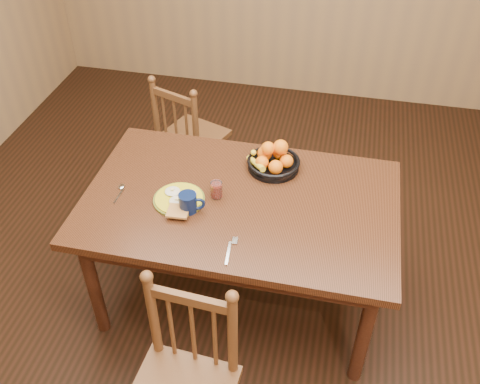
% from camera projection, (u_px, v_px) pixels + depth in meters
% --- Properties ---
extents(room, '(4.52, 5.02, 2.72)m').
position_uv_depth(room, '(240.00, 96.00, 2.34)').
color(room, black).
rests_on(room, ground).
extents(dining_table, '(1.60, 1.00, 0.75)m').
position_uv_depth(dining_table, '(240.00, 212.00, 2.78)').
color(dining_table, black).
rests_on(dining_table, ground).
extents(chair_far, '(0.51, 0.50, 0.89)m').
position_uv_depth(chair_far, '(190.00, 137.00, 3.71)').
color(chair_far, '#522E18').
rests_on(chair_far, ground).
extents(breakfast_plate, '(0.26, 0.29, 0.04)m').
position_uv_depth(breakfast_plate, '(179.00, 199.00, 2.71)').
color(breakfast_plate, '#59601E').
rests_on(breakfast_plate, dining_table).
extents(fork, '(0.04, 0.18, 0.00)m').
position_uv_depth(fork, '(230.00, 249.00, 2.46)').
color(fork, silver).
rests_on(fork, dining_table).
extents(spoon, '(0.04, 0.16, 0.01)m').
position_uv_depth(spoon, '(121.00, 190.00, 2.78)').
color(spoon, silver).
rests_on(spoon, dining_table).
extents(coffee_mug, '(0.13, 0.09, 0.10)m').
position_uv_depth(coffee_mug, '(189.00, 203.00, 2.63)').
color(coffee_mug, '#0A1639').
rests_on(coffee_mug, dining_table).
extents(juice_glass, '(0.06, 0.06, 0.09)m').
position_uv_depth(juice_glass, '(216.00, 190.00, 2.72)').
color(juice_glass, silver).
rests_on(juice_glass, dining_table).
extents(fruit_bowl, '(0.29, 0.29, 0.17)m').
position_uv_depth(fruit_bowl, '(273.00, 160.00, 2.90)').
color(fruit_bowl, black).
rests_on(fruit_bowl, dining_table).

